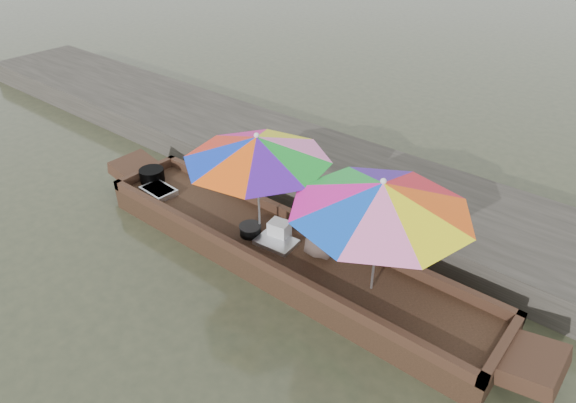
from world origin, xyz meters
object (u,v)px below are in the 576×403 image
Objects in this scene: cooking_pot at (152,175)px; charcoal_grill at (250,230)px; tray_crayfish at (159,191)px; vendor at (321,219)px; supply_bag at (279,230)px; tray_scallop at (276,242)px; boat_hull at (283,254)px; umbrella_bow at (258,186)px; umbrella_stern at (377,237)px.

charcoal_grill is at bearing -2.23° from cooking_pot.
cooking_pot is at bearing 177.77° from charcoal_grill.
cooking_pot is at bearing 154.43° from tray_crayfish.
vendor is at bearing 2.90° from cooking_pot.
cooking_pot is 2.68m from supply_bag.
tray_scallop is at bearing 8.83° from charcoal_grill.
boat_hull is 0.58m from charcoal_grill.
charcoal_grill is 0.72m from umbrella_bow.
tray_crayfish is at bearing -176.64° from umbrella_stern.
boat_hull is 1.05m from umbrella_bow.
umbrella_stern is at bearing 0.41° from cooking_pot.
umbrella_stern reaches higher than vendor.
cooking_pot is 2.32m from charcoal_grill.
supply_bag reaches higher than tray_crayfish.
charcoal_grill is (-0.51, -0.12, 0.25)m from boat_hull.
umbrella_bow is at bearing 180.00° from boat_hull.
supply_bag is 0.13× the size of umbrella_stern.
charcoal_grill reaches higher than tray_crayfish.
tray_crayfish is 3.00m from vendor.
umbrella_bow is at bearing -163.58° from supply_bag.
cooking_pot is 1.36× the size of charcoal_grill.
supply_bag is at bearing 113.12° from tray_scallop.
cooking_pot reaches higher than charcoal_grill.
cooking_pot is 0.19× the size of umbrella_stern.
umbrella_bow is (1.98, 0.23, 0.73)m from tray_crayfish.
boat_hull is 0.91m from vendor.
charcoal_grill is 2.05m from umbrella_stern.
tray_scallop is 0.26× the size of umbrella_stern.
tray_scallop is at bearing -0.51° from cooking_pot.
supply_bag is at bearing -7.81° from vendor.
tray_scallop is at bearing -177.92° from umbrella_stern.
tray_crayfish is at bearing -5.32° from vendor.
umbrella_stern is at bearing 2.08° from tray_scallop.
supply_bag is (-0.14, 0.09, 0.30)m from boat_hull.
cooking_pot is at bearing -179.39° from boat_hull.
boat_hull is 11.17× the size of tray_scallop.
tray_scallop is 0.28× the size of umbrella_bow.
vendor is (1.02, 0.26, 0.50)m from charcoal_grill.
tray_crayfish is 2.30m from supply_bag.
supply_bag is 0.25× the size of vendor.
cooking_pot reaches higher than tray_scallop.
charcoal_grill is 0.42m from supply_bag.
boat_hull is at bearing 32.86° from tray_scallop.
cooking_pot is 3.37m from vendor.
umbrella_stern reaches higher than tray_crayfish.
umbrella_bow is (0.07, 0.12, 0.70)m from charcoal_grill.
tray_crayfish is 2.12m from umbrella_bow.
tray_crayfish is (-2.42, -0.23, 0.22)m from boat_hull.
umbrella_stern is (0.90, -0.14, 0.21)m from vendor.
boat_hull is at bearing 0.61° from cooking_pot.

